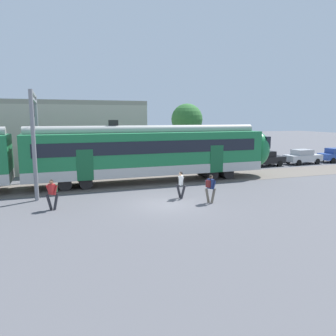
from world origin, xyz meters
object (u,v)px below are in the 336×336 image
Objects in this scene: parked_car_black at (265,159)px; parked_car_silver at (303,157)px; commuter_train at (28,157)px; pedestrian_red at (52,192)px; pedestrian_navy at (210,186)px; pedestrian_white at (181,183)px.

parked_car_black is 4.77m from parked_car_silver.
commuter_train reaches higher than parked_car_silver.
pedestrian_navy is (8.59, -1.59, 0.00)m from pedestrian_red.
parked_car_silver is (17.78, 9.52, -0.18)m from pedestrian_white.
commuter_train is 10.56m from pedestrian_white.
pedestrian_white is (8.84, -5.62, -1.29)m from commuter_train.
parked_car_silver is at bearing 8.33° from commuter_train.
pedestrian_red is 1.00× the size of pedestrian_navy.
pedestrian_red is (1.43, -5.63, -1.26)m from commuter_train.
parked_car_black is at bearing 179.92° from parked_car_silver.
parked_car_black is (11.83, 11.12, -0.21)m from pedestrian_navy.
parked_car_black is at bearing 43.23° from pedestrian_navy.
pedestrian_navy is at bearing -146.19° from parked_car_silver.
pedestrian_red is 1.00× the size of pedestrian_white.
pedestrian_navy is 0.41× the size of parked_car_silver.
pedestrian_navy reaches higher than parked_car_silver.
pedestrian_red is 0.41× the size of parked_car_black.
pedestrian_red is at bearing -154.98° from parked_car_black.
pedestrian_navy is at bearing -35.77° from commuter_train.
commuter_train reaches higher than pedestrian_white.
pedestrian_navy is at bearing -10.49° from pedestrian_red.
commuter_train is 9.38× the size of parked_car_black.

